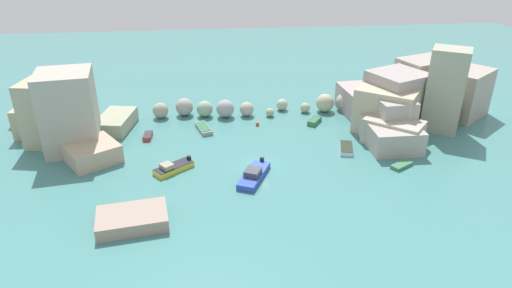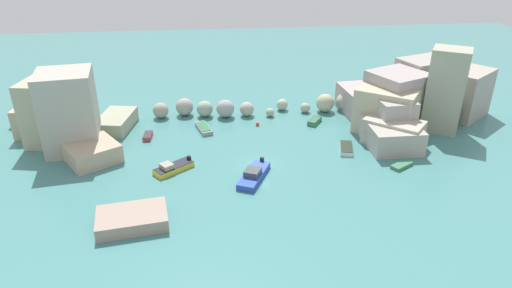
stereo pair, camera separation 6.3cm
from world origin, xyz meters
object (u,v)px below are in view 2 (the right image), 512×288
stone_dock (132,219)px  moored_boat_6 (346,148)px  moored_boat_4 (315,121)px  channel_buoy (257,124)px  moored_boat_1 (204,128)px  moored_boat_0 (173,168)px  moored_boat_3 (148,136)px  moored_boat_5 (254,175)px  moored_boat_2 (402,165)px

stone_dock → moored_boat_6: (25.38, 13.32, -0.34)m
moored_boat_6 → moored_boat_4: bearing=-152.7°
channel_buoy → moored_boat_1: 7.81m
moored_boat_0 → moored_boat_3: moored_boat_0 is taller
moored_boat_5 → moored_boat_6: size_ratio=1.70×
moored_boat_6 → moored_boat_0: bearing=-67.9°
moored_boat_4 → moored_boat_2: bearing=-118.0°
stone_dock → moored_boat_0: 10.89m
moored_boat_2 → moored_boat_1: bearing=119.2°
moored_boat_3 → moored_boat_5: size_ratio=0.40×
moored_boat_3 → moored_boat_4: (23.86, 2.49, 0.04)m
moored_boat_0 → moored_boat_4: 23.36m
channel_buoy → moored_boat_0: size_ratio=0.11×
moored_boat_1 → moored_boat_4: size_ratio=1.46×
moored_boat_0 → moored_boat_2: bearing=138.2°
moored_boat_0 → moored_boat_3: size_ratio=1.88×
moored_boat_2 → moored_boat_6: size_ratio=0.80×
moored_boat_5 → moored_boat_6: (12.67, 5.80, -0.17)m
moored_boat_1 → moored_boat_0: bearing=145.8°
moored_boat_3 → moored_boat_2: bearing=-107.7°
moored_boat_5 → moored_boat_6: moored_boat_5 is taller
moored_boat_1 → stone_dock: bearing=146.0°
moored_boat_0 → moored_boat_1: size_ratio=1.09×
moored_boat_2 → moored_boat_3: bearing=128.3°
moored_boat_0 → moored_boat_4: moored_boat_0 is taller
stone_dock → moored_boat_5: (12.71, 7.52, -0.17)m
channel_buoy → moored_boat_2: size_ratio=0.18×
moored_boat_2 → stone_dock: bearing=163.9°
moored_boat_3 → moored_boat_4: size_ratio=0.85×
moored_boat_4 → moored_boat_5: size_ratio=0.47×
moored_boat_2 → moored_boat_3: moored_boat_3 is taller
stone_dock → moored_boat_6: stone_dock is taller
moored_boat_4 → moored_boat_6: 9.43m
moored_boat_0 → moored_boat_6: moored_boat_0 is taller
moored_boat_2 → moored_boat_4: size_ratio=1.01×
moored_boat_0 → moored_boat_5: moored_boat_5 is taller
stone_dock → moored_boat_5: moored_boat_5 is taller
channel_buoy → moored_boat_6: 14.05m
stone_dock → moored_boat_3: 20.04m
moored_boat_1 → moored_boat_5: bearing=-174.5°
moored_boat_0 → moored_boat_3: 10.43m
moored_boat_0 → channel_buoy: bearing=-170.8°
moored_boat_2 → moored_boat_4: 16.05m
moored_boat_3 → moored_boat_5: (13.29, -12.51, 0.20)m
channel_buoy → moored_boat_5: size_ratio=0.08×
moored_boat_0 → moored_boat_6: 22.24m
channel_buoy → moored_boat_1: bearing=-174.0°
moored_boat_5 → channel_buoy: bearing=-163.1°
moored_boat_2 → moored_boat_3: size_ratio=1.19×
moored_boat_0 → moored_boat_4: size_ratio=1.60×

